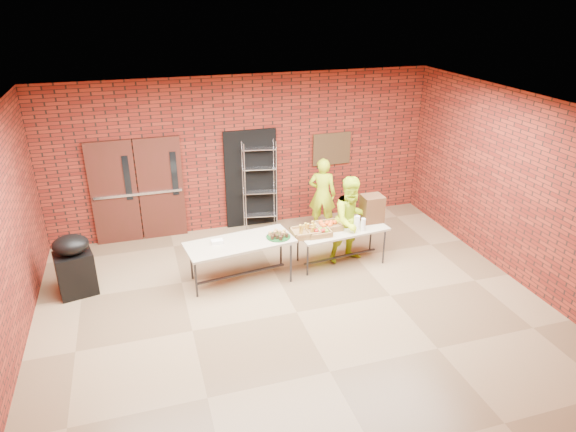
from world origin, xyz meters
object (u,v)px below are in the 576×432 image
at_px(wire_rack, 260,185).
at_px(volunteer_woman, 322,194).
at_px(table_right, 341,232).
at_px(coffee_dispenser, 372,208).
at_px(volunteer_man, 351,220).
at_px(covered_grill, 74,265).
at_px(table_left, 240,245).

distance_m(wire_rack, volunteer_woman, 1.32).
distance_m(table_right, coffee_dispenser, 0.76).
xyz_separation_m(wire_rack, volunteer_man, (1.24, -1.95, -0.12)).
bearing_deg(covered_grill, volunteer_woman, 1.53).
xyz_separation_m(coffee_dispenser, volunteer_man, (-0.46, -0.12, -0.12)).
xyz_separation_m(table_right, volunteer_woman, (0.18, 1.50, 0.15)).
relative_size(wire_rack, coffee_dispenser, 3.71).
xyz_separation_m(coffee_dispenser, volunteer_woman, (-0.49, 1.34, -0.16)).
relative_size(covered_grill, volunteer_man, 0.65).
xyz_separation_m(table_left, table_right, (1.92, 0.10, -0.06)).
distance_m(wire_rack, volunteer_man, 2.31).
bearing_deg(volunteer_man, table_left, 175.53).
xyz_separation_m(table_left, volunteer_woman, (2.10, 1.60, 0.09)).
xyz_separation_m(wire_rack, table_right, (1.03, -1.99, -0.31)).
bearing_deg(table_left, wire_rack, 59.27).
height_order(table_left, coffee_dispenser, coffee_dispenser).
height_order(coffee_dispenser, covered_grill, coffee_dispenser).
bearing_deg(table_left, covered_grill, 163.58).
xyz_separation_m(wire_rack, covered_grill, (-3.60, -1.68, -0.41)).
distance_m(coffee_dispenser, volunteer_man, 0.49).
xyz_separation_m(coffee_dispenser, covered_grill, (-5.30, 0.15, -0.41)).
relative_size(coffee_dispenser, volunteer_woman, 0.33).
bearing_deg(covered_grill, table_left, -20.94).
relative_size(table_right, covered_grill, 1.64).
bearing_deg(covered_grill, coffee_dispenser, -13.95).
relative_size(table_left, volunteer_man, 1.17).
relative_size(wire_rack, table_left, 0.98).
relative_size(table_right, volunteer_woman, 1.12).
relative_size(coffee_dispenser, volunteer_man, 0.31).
bearing_deg(volunteer_woman, covered_grill, 38.72).
relative_size(table_left, coffee_dispenser, 3.79).
height_order(covered_grill, volunteer_man, volunteer_man).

